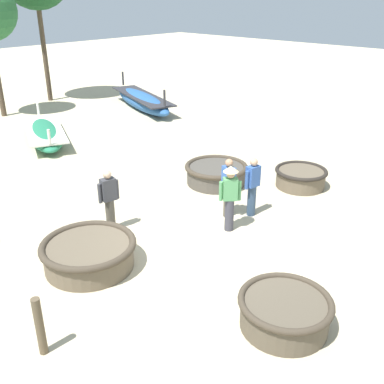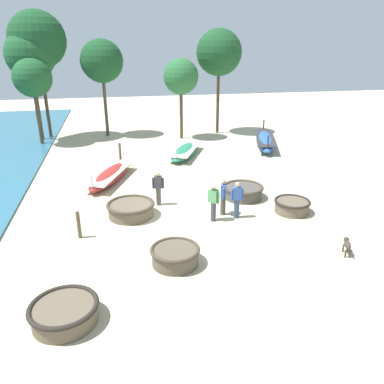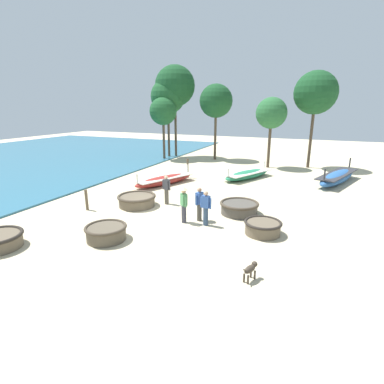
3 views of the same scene
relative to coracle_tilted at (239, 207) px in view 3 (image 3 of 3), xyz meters
name	(u,v)px [view 3 (image 3 of 3)]	position (x,y,z in m)	size (l,w,h in m)	color
ground_plane	(161,220)	(-3.09, -2.28, -0.32)	(80.00, 80.00, 0.00)	#C6B793
coracle_tilted	(239,207)	(0.00, 0.00, 0.00)	(1.90, 1.90, 0.59)	#4C473F
coracle_front_left	(106,232)	(-4.06, -4.98, 0.00)	(1.64, 1.64, 0.59)	brown
coracle_upturned	(137,200)	(-5.27, -0.96, 0.00)	(2.01, 2.01, 0.60)	brown
coracle_nearest	(263,227)	(1.51, -2.00, -0.02)	(1.54, 1.54, 0.56)	brown
long_boat_blue_hull	(337,177)	(4.64, 8.67, 0.08)	(3.01, 5.83, 1.40)	#285693
long_boat_white_hull	(164,180)	(-6.09, 3.65, -0.02)	(2.80, 4.81, 1.05)	maroon
long_boat_ochre_hull	(247,174)	(-1.34, 7.55, -0.02)	(3.07, 4.70, 1.03)	#237551
fisherman_with_hat	(206,207)	(-0.99, -2.03, 0.51)	(0.53, 0.26, 1.57)	#2D425B
fisherman_crouching	(166,189)	(-3.98, -0.03, 0.51)	(0.52, 0.29, 1.57)	#4C473D
fisherman_by_coracle	(199,203)	(-1.46, -1.62, 0.51)	(0.31, 0.51, 1.57)	#4C473D
fisherman_hauling	(184,202)	(-2.01, -2.11, 0.63)	(0.41, 0.39, 1.67)	#383842
dog	(251,269)	(1.78, -5.59, 0.05)	(0.37, 0.65, 0.55)	#3D3328
mooring_post_mid_beach	(188,168)	(-5.45, 6.10, 0.38)	(0.14, 0.14, 1.41)	brown
mooring_post_shoreline	(87,200)	(-7.25, -2.48, 0.21)	(0.14, 0.14, 1.07)	brown
tree_center	(316,93)	(2.54, 13.66, 5.80)	(3.46, 3.46, 7.87)	#4C3D2D
tree_right_mid	(175,86)	(-10.46, 14.41, 6.68)	(3.95, 3.95, 9.00)	#4C3D2D
tree_left_mid	(216,101)	(-6.19, 14.45, 5.22)	(3.13, 3.13, 7.14)	#4C3D2D
tree_rightmost	(271,113)	(-0.65, 12.37, 4.20)	(2.56, 2.56, 5.83)	#4C3D2D
tree_leftmost	(168,97)	(-10.99, 13.87, 5.68)	(3.39, 3.39, 7.73)	#4C3D2D
tree_tall_back	(163,112)	(-10.81, 12.47, 4.27)	(2.60, 2.60, 5.93)	#4C3D2D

